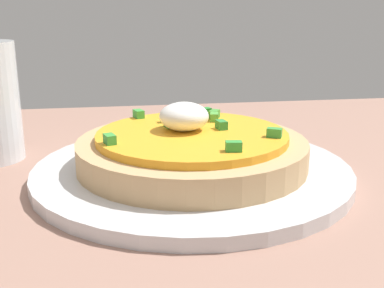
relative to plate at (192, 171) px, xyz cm
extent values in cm
cube|color=#9A7262|center=(-2.33, 9.85, -2.32)|extent=(105.14, 86.30, 3.49)
cylinder|color=silver|center=(0.00, 0.00, 0.00)|extent=(28.93, 28.93, 1.15)
cylinder|color=tan|center=(0.00, 0.00, 1.79)|extent=(20.90, 20.90, 2.43)
cylinder|color=orange|center=(0.00, 0.00, 3.35)|extent=(17.35, 17.35, 0.68)
ellipsoid|color=white|center=(0.60, -0.85, 4.98)|extent=(4.53, 4.53, 2.58)
cube|color=green|center=(-6.80, 2.76, 4.09)|extent=(1.50, 1.29, 0.80)
cube|color=green|center=(-3.10, -5.22, 4.09)|extent=(1.37, 1.51, 0.80)
cube|color=green|center=(4.47, -6.50, 4.09)|extent=(1.18, 1.47, 0.80)
cube|color=#308B3C|center=(-2.86, -0.72, 4.09)|extent=(1.02, 1.41, 0.80)
cube|color=#2A8E34|center=(-2.30, -6.40, 4.09)|extent=(1.47, 1.18, 0.80)
cube|color=green|center=(7.30, 2.66, 4.09)|extent=(1.16, 1.46, 0.80)
cube|color=green|center=(1.71, -4.23, 4.09)|extent=(1.34, 0.90, 0.80)
cube|color=green|center=(-2.01, 6.27, 4.09)|extent=(1.37, 0.96, 0.80)
cube|color=#51A93F|center=(-2.84, -3.96, 4.09)|extent=(1.04, 1.41, 0.80)
cube|color=green|center=(1.78, -2.05, 4.09)|extent=(1.11, 1.45, 0.80)
camera|label=1|loc=(6.50, 41.51, 14.81)|focal=45.06mm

